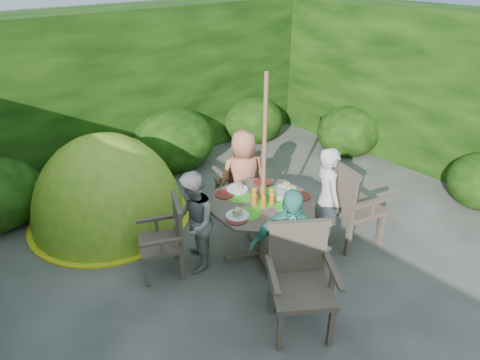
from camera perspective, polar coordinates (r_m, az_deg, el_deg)
ground at (r=4.95m, az=6.68°, el=-12.71°), size 60.00×60.00×0.00m
hedge_enclosure at (r=5.14m, az=-3.30°, el=5.52°), size 9.00×9.00×2.50m
patio_table at (r=4.89m, az=3.06°, el=-4.12°), size 1.66×1.66×0.87m
parasol_pole at (r=4.65m, az=3.17°, el=0.95°), size 0.06×0.06×2.20m
garden_chair_right at (r=5.30m, az=14.32°, el=-2.90°), size 0.70×0.75×1.06m
garden_chair_left at (r=4.80m, az=-9.79°, el=-7.54°), size 0.61×0.64×0.85m
garden_chair_back at (r=5.89m, az=-0.17°, el=0.12°), size 0.59×0.54×0.86m
garden_chair_front at (r=4.12m, az=8.01°, el=-12.72°), size 0.80×0.78×1.01m
child_right at (r=5.15m, az=11.53°, el=-2.47°), size 0.49×0.56×1.30m
child_left at (r=4.74m, az=-6.26°, el=-5.65°), size 0.69×0.73×1.19m
child_back at (r=5.54m, az=0.47°, el=0.34°), size 0.74×0.65×1.28m
child_front at (r=4.25m, az=6.41°, el=-9.11°), size 0.81×0.72×1.32m
dome_tent at (r=6.11m, az=-16.76°, el=-5.06°), size 2.36×2.36×2.42m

